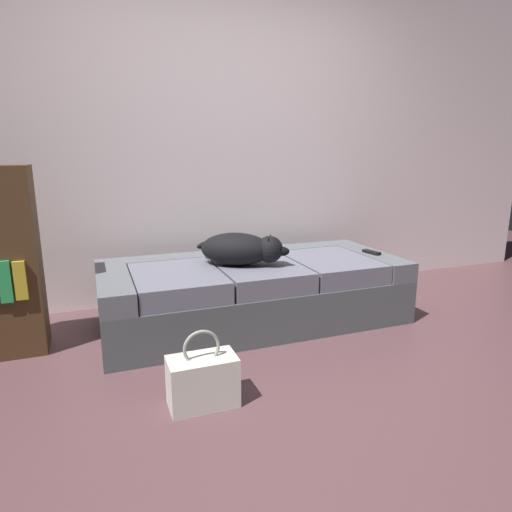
% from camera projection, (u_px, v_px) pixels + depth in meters
% --- Properties ---
extents(ground_plane, '(10.00, 10.00, 0.00)m').
position_uv_depth(ground_plane, '(332.00, 398.00, 2.13)').
color(ground_plane, brown).
extents(back_wall, '(6.40, 0.10, 2.80)m').
position_uv_depth(back_wall, '(222.00, 122.00, 3.45)').
color(back_wall, silver).
rests_on(back_wall, ground).
extents(couch, '(2.06, 0.91, 0.43)m').
position_uv_depth(couch, '(253.00, 291.00, 3.08)').
color(couch, '#4F5658').
rests_on(couch, ground).
extents(dog_dark, '(0.60, 0.47, 0.22)m').
position_uv_depth(dog_dark, '(242.00, 249.00, 2.91)').
color(dog_dark, black).
rests_on(dog_dark, couch).
extents(tv_remote, '(0.07, 0.16, 0.02)m').
position_uv_depth(tv_remote, '(371.00, 252.00, 3.26)').
color(tv_remote, black).
rests_on(tv_remote, couch).
extents(handbag, '(0.32, 0.18, 0.38)m').
position_uv_depth(handbag, '(203.00, 380.00, 2.05)').
color(handbag, silver).
rests_on(handbag, ground).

